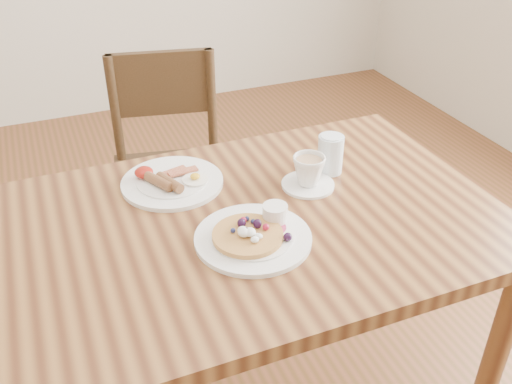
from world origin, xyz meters
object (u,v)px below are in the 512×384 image
breakfast_plate (171,181)px  dining_table (256,248)px  chair_far (170,164)px  water_glass (330,154)px  pancake_plate (254,234)px  teacup_saucer (309,173)px

breakfast_plate → dining_table: bearing=-55.2°
dining_table → chair_far: (-0.03, 0.78, -0.16)m
dining_table → water_glass: (0.27, 0.13, 0.15)m
pancake_plate → water_glass: water_glass is taller
pancake_plate → water_glass: (0.31, 0.21, 0.04)m
teacup_saucer → breakfast_plate: bearing=156.9°
dining_table → chair_far: bearing=92.1°
pancake_plate → breakfast_plate: (-0.11, 0.31, -0.00)m
chair_far → water_glass: 0.78m
breakfast_plate → water_glass: 0.44m
breakfast_plate → teacup_saucer: bearing=-23.1°
breakfast_plate → water_glass: bearing=-12.7°
dining_table → water_glass: bearing=25.0°
dining_table → chair_far: size_ratio=1.36×
pancake_plate → teacup_saucer: size_ratio=1.93×
chair_far → breakfast_plate: bearing=88.9°
water_glass → pancake_plate: bearing=-145.7°
pancake_plate → teacup_saucer: teacup_saucer is taller
breakfast_plate → teacup_saucer: teacup_saucer is taller
pancake_plate → breakfast_plate: bearing=110.5°
chair_far → teacup_saucer: bearing=118.0°
breakfast_plate → chair_far: bearing=77.4°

